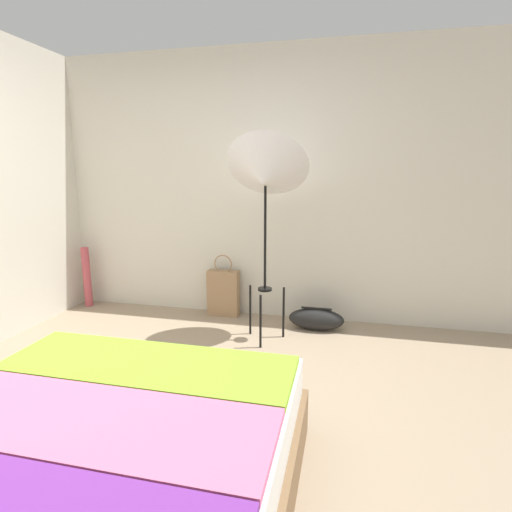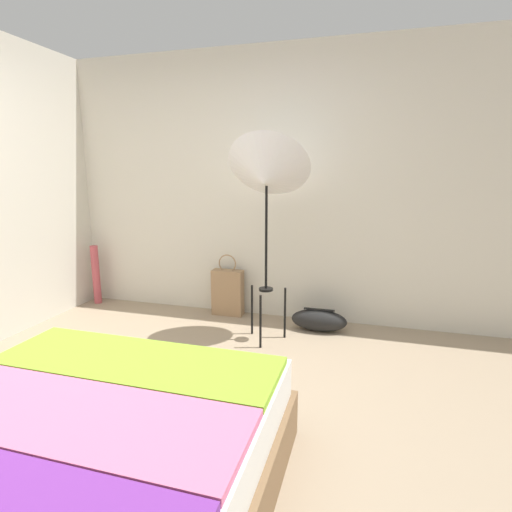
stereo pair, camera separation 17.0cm
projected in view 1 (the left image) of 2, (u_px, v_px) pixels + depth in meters
ground_plane at (128, 433)px, 2.25m from camera, size 14.00×14.00×0.00m
wall_back at (230, 187)px, 3.97m from camera, size 8.00×0.05×2.60m
photo_umbrella at (265, 176)px, 3.23m from camera, size 0.69×0.63×1.76m
tote_bag at (223, 292)px, 4.08m from camera, size 0.32×0.13×0.63m
duffel_bag at (316, 319)px, 3.72m from camera, size 0.51×0.20×0.21m
paper_roll at (87, 277)px, 4.35m from camera, size 0.08×0.08×0.65m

